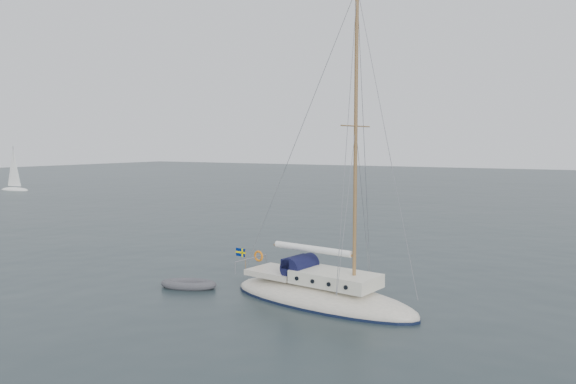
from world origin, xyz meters
The scene contains 4 objects.
ground centered at (0.00, 0.00, 0.00)m, with size 300.00×300.00×0.00m, color black.
sailboat centered at (0.42, -1.90, 1.11)m, with size 10.30×3.08×14.67m.
dinghy centered at (-6.77, -2.78, 0.19)m, with size 2.95×1.33×0.42m.
distant_yacht_a centered at (-69.65, 30.19, 3.17)m, with size 5.59×2.98×7.41m.
Camera 1 is at (11.76, -24.76, 7.40)m, focal length 35.00 mm.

